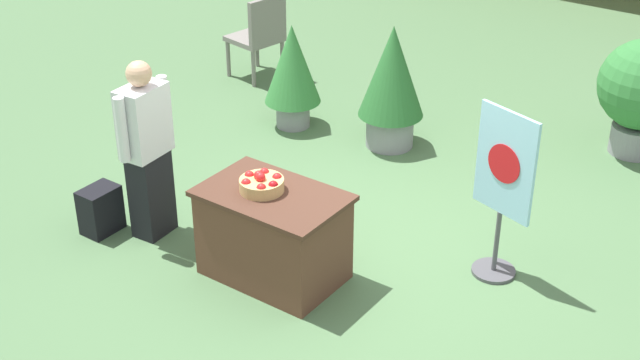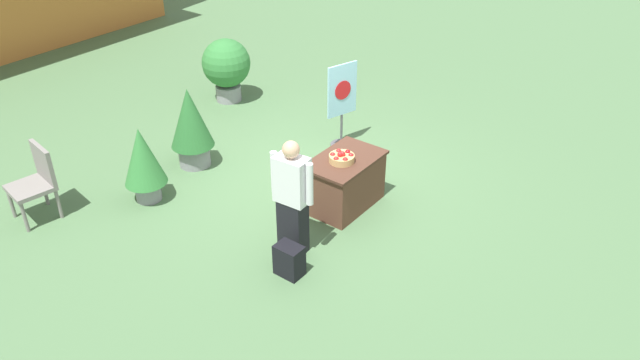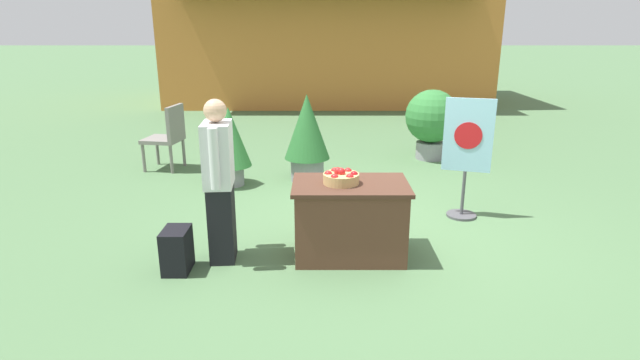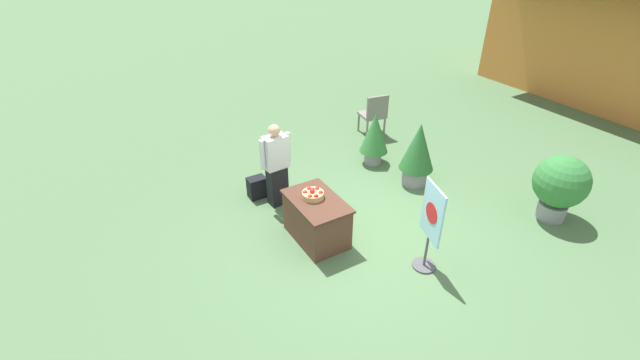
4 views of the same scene
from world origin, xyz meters
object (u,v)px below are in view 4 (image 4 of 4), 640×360
object	(u,v)px
backpack	(257,187)
potted_plant_far_right	(374,136)
poster_board	(430,225)
patio_chair	(374,113)
person_visitor	(276,165)
display_table	(317,219)
potted_plant_near_right	(560,184)
apple_basket	(313,194)
potted_plant_far_left	(418,152)

from	to	relation	value
backpack	potted_plant_far_right	distance (m)	2.75
poster_board	patio_chair	distance (m)	4.70
person_visitor	potted_plant_far_right	distance (m)	2.48
display_table	potted_plant_far_right	world-z (taller)	potted_plant_far_right
person_visitor	potted_plant_near_right	bearing A→B (deg)	49.62
person_visitor	display_table	bearing A→B (deg)	-0.00
display_table	person_visitor	world-z (taller)	person_visitor
patio_chair	apple_basket	bearing A→B (deg)	138.69
potted_plant_far_left	backpack	bearing A→B (deg)	-111.73
poster_board	potted_plant_far_right	xyz separation A→B (m)	(-3.04, 1.29, -0.13)
backpack	apple_basket	bearing A→B (deg)	12.25
display_table	patio_chair	bearing A→B (deg)	130.43
person_visitor	potted_plant_far_right	bearing A→B (deg)	93.45
potted_plant_far_right	potted_plant_far_left	distance (m)	1.13
apple_basket	potted_plant_near_right	xyz separation A→B (m)	(1.73, 3.90, -0.12)
patio_chair	person_visitor	bearing A→B (deg)	123.34
potted_plant_far_left	person_visitor	bearing A→B (deg)	-106.19
patio_chair	potted_plant_far_right	xyz separation A→B (m)	(1.14, -0.86, 0.07)
display_table	backpack	size ratio (longest dim) A/B	2.72
backpack	patio_chair	xyz separation A→B (m)	(-1.09, 3.57, 0.38)
apple_basket	patio_chair	size ratio (longest dim) A/B	0.34
display_table	potted_plant_near_right	world-z (taller)	potted_plant_near_right
person_visitor	potted_plant_near_right	size ratio (longest dim) A/B	1.32
display_table	person_visitor	xyz separation A→B (m)	(-1.27, -0.10, 0.43)
patio_chair	potted_plant_near_right	world-z (taller)	potted_plant_near_right
potted_plant_far_right	potted_plant_far_left	xyz separation A→B (m)	(1.11, 0.21, 0.06)
potted_plant_near_right	person_visitor	bearing A→B (deg)	-126.04
poster_board	backpack	bearing A→B (deg)	-48.41
apple_basket	backpack	distance (m)	1.71
poster_board	potted_plant_near_right	world-z (taller)	poster_board
display_table	potted_plant_far_right	xyz separation A→B (m)	(-1.60, 2.36, 0.27)
patio_chair	potted_plant_far_right	world-z (taller)	potted_plant_far_right
potted_plant_near_right	poster_board	bearing A→B (deg)	-93.98
display_table	patio_chair	distance (m)	4.23
person_visitor	patio_chair	world-z (taller)	person_visitor
person_visitor	patio_chair	distance (m)	3.63
patio_chair	backpack	bearing A→B (deg)	116.26
person_visitor	potted_plant_far_right	world-z (taller)	person_visitor
person_visitor	poster_board	bearing A→B (deg)	19.06
person_visitor	poster_board	world-z (taller)	person_visitor
potted_plant_near_right	potted_plant_far_left	size ratio (longest dim) A/B	0.93
potted_plant_near_right	apple_basket	bearing A→B (deg)	-113.90
apple_basket	poster_board	world-z (taller)	poster_board
apple_basket	poster_board	xyz separation A→B (m)	(1.53, 1.09, -0.04)
patio_chair	potted_plant_near_right	size ratio (longest dim) A/B	0.86
poster_board	potted_plant_far_left	xyz separation A→B (m)	(-1.93, 1.49, -0.07)
poster_board	patio_chair	bearing A→B (deg)	-100.26
potted_plant_near_right	potted_plant_far_left	distance (m)	2.51
person_visitor	potted_plant_far_left	distance (m)	2.78
patio_chair	potted_plant_far_left	distance (m)	2.35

